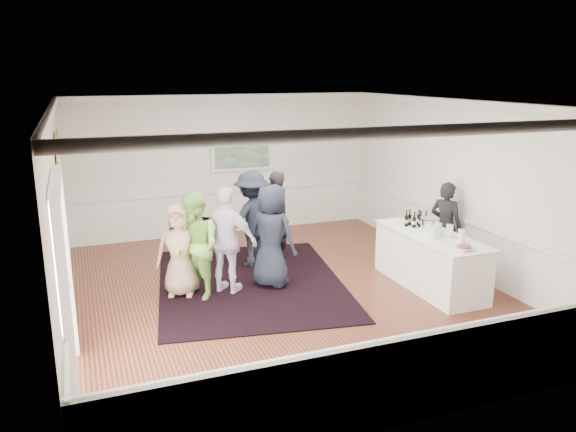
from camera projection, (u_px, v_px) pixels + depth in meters
name	position (u px, v px, depth m)	size (l,w,h in m)	color
floor	(286.00, 291.00, 9.70)	(8.00, 8.00, 0.00)	brown
ceiling	(286.00, 103.00, 8.90)	(7.00, 8.00, 0.02)	white
wall_left	(59.00, 220.00, 8.09)	(0.02, 8.00, 3.20)	white
wall_right	(461.00, 186.00, 10.51)	(0.02, 8.00, 3.20)	white
wall_back	(225.00, 165.00, 12.92)	(7.00, 0.02, 3.20)	white
wall_front	(426.00, 283.00, 5.68)	(7.00, 0.02, 3.20)	white
wainscoting	(286.00, 264.00, 9.57)	(7.00, 8.00, 1.00)	white
mirror	(62.00, 189.00, 9.23)	(0.05, 1.25, 1.85)	#BA8A36
doorway	(64.00, 275.00, 6.43)	(0.10, 1.78, 2.56)	white
landscape_painting	(242.00, 156.00, 12.96)	(1.44, 0.06, 0.66)	white
area_rug	(251.00, 282.00, 10.07)	(3.20, 4.19, 0.02)	black
serving_table	(430.00, 260.00, 9.79)	(0.90, 2.38, 0.96)	white
bartender	(445.00, 226.00, 10.56)	(0.62, 0.41, 1.71)	black
guest_tan	(180.00, 250.00, 9.35)	(0.78, 0.51, 1.59)	tan
guest_green	(196.00, 246.00, 9.22)	(0.87, 0.68, 1.79)	#8ED454
guest_lilac	(227.00, 241.00, 9.44)	(1.08, 0.45, 1.84)	silver
guest_dark_a	(252.00, 219.00, 10.77)	(1.20, 0.69, 1.86)	#1B202D
guest_dark_b	(275.00, 216.00, 11.13)	(0.66, 0.43, 1.80)	black
guest_navy	(272.00, 236.00, 9.74)	(0.89, 0.58, 1.82)	#1B202D
wine_bottles	(416.00, 218.00, 10.13)	(0.40, 0.25, 0.31)	black
juice_pitchers	(442.00, 231.00, 9.40)	(0.41, 0.66, 0.24)	#74B540
ice_bucket	(427.00, 225.00, 9.82)	(0.26, 0.26, 0.24)	silver
nut_bowl	(465.00, 248.00, 8.79)	(0.29, 0.29, 0.08)	white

